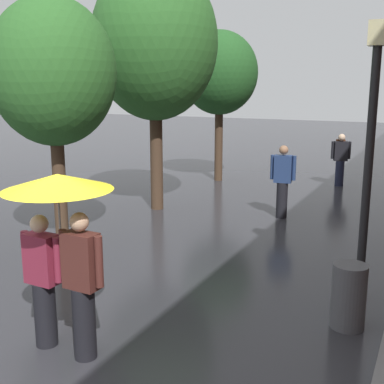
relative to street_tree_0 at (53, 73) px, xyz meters
name	(u,v)px	position (x,y,z in m)	size (l,w,h in m)	color
ground_plane	(63,373)	(2.82, -3.27, -3.27)	(80.00, 80.00, 0.00)	#2D2D33
street_tree_0	(53,73)	(0.00, 0.00, 0.00)	(2.25, 2.25, 4.61)	#473323
street_tree_1	(155,43)	(0.03, 3.51, 0.76)	(3.00, 3.00, 5.90)	#473323
street_tree_2	(219,74)	(-0.10, 7.67, 0.14)	(2.41, 2.41, 4.74)	#473323
couple_under_umbrella	(60,232)	(2.54, -2.87, -1.81)	(1.23, 1.23, 2.12)	black
street_lamp_post	(370,143)	(5.42, 0.12, -0.97)	(0.24, 0.24, 3.89)	black
litter_bin	(349,296)	(5.40, -0.80, -2.85)	(0.44, 0.44, 0.85)	#4C4C51
pedestrian_walking_midground	(340,158)	(3.61, 8.50, -2.41)	(0.56, 0.41, 1.61)	#1E233D
pedestrian_walking_far	(283,181)	(3.09, 4.07, -2.40)	(0.58, 0.28, 1.71)	black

